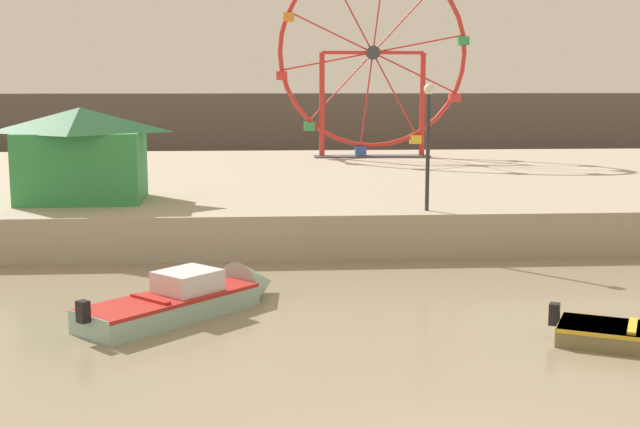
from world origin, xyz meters
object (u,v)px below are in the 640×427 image
(motorboat_seafoam, at_px, (201,296))
(promenade_lamp_near, at_px, (428,128))
(ferris_wheel_red_frame, at_px, (373,57))
(carnival_booth_green_kiosk, at_px, (82,153))

(motorboat_seafoam, relative_size, promenade_lamp_near, 1.27)
(ferris_wheel_red_frame, xyz_separation_m, promenade_lamp_near, (-0.79, -18.53, -2.65))
(motorboat_seafoam, height_order, carnival_booth_green_kiosk, carnival_booth_green_kiosk)
(motorboat_seafoam, distance_m, promenade_lamp_near, 9.32)
(ferris_wheel_red_frame, relative_size, promenade_lamp_near, 2.71)
(ferris_wheel_red_frame, xyz_separation_m, carnival_booth_green_kiosk, (-11.50, -15.70, -3.56))
(motorboat_seafoam, distance_m, ferris_wheel_red_frame, 26.15)
(carnival_booth_green_kiosk, bearing_deg, promenade_lamp_near, -16.40)
(ferris_wheel_red_frame, height_order, carnival_booth_green_kiosk, ferris_wheel_red_frame)
(promenade_lamp_near, bearing_deg, ferris_wheel_red_frame, 87.56)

